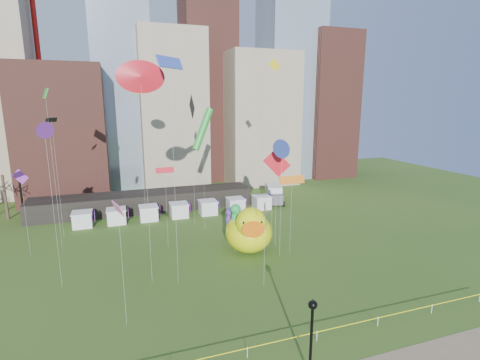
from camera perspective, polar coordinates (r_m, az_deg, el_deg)
name	(u,v)px	position (r m, az deg, el deg)	size (l,w,h in m)	color
ground	(247,358)	(30.47, 1.16, -26.25)	(160.00, 160.00, 0.00)	#32561B
skyline	(162,91)	(84.15, -12.19, 13.61)	(101.00, 23.00, 68.00)	brown
pavilion	(145,201)	(66.81, -14.72, -3.28)	(38.00, 6.00, 3.20)	black
vendor_tents	(179,211)	(61.75, -9.58, -4.79)	(33.24, 2.80, 2.40)	white
caution_tape	(247,350)	(30.05, 1.16, -25.23)	(50.00, 0.06, 0.90)	white
big_duck	(249,230)	(46.51, 1.46, -7.92)	(7.59, 9.02, 6.45)	#E8F30C
small_duck	(241,221)	(55.00, 0.22, -6.46)	(3.53, 4.18, 2.98)	white
seahorse_green	(235,216)	(46.02, -0.72, -5.76)	(1.45, 1.75, 6.40)	silver
seahorse_purple	(230,218)	(48.55, -1.67, -6.10)	(1.59, 1.77, 5.22)	silver
lamppost	(312,330)	(27.21, 11.25, -22.19)	(0.63, 0.63, 6.02)	black
box_truck	(274,193)	(70.58, 5.38, -2.09)	(4.76, 7.85, 3.14)	white
kite_0	(277,164)	(46.09, 5.83, 2.56)	(3.20, 1.61, 13.15)	silver
kite_1	(118,209)	(30.89, -18.71, -4.36)	(1.01, 2.57, 10.94)	silver
kite_2	(52,122)	(54.87, -27.63, 8.15)	(1.33, 1.77, 16.95)	silver
kite_3	(45,94)	(50.72, -28.40, 11.83)	(1.45, 4.18, 20.60)	silver
kite_4	(274,76)	(50.19, 5.45, 16.04)	(1.33, 1.20, 24.64)	silver
kite_5	(170,64)	(36.10, -11.03, 17.56)	(2.90, 2.88, 23.14)	silver
kite_6	(292,180)	(44.82, 8.21, 0.00)	(3.25, 0.61, 10.11)	silver
kite_7	(44,131)	(39.25, -28.51, 6.83)	(0.98, 1.48, 17.14)	silver
kite_8	(165,171)	(46.90, -11.78, 1.45)	(2.32, 0.38, 10.85)	silver
kite_9	(265,211)	(36.62, 3.97, -4.88)	(0.46, 1.52, 9.24)	silver
kite_10	(192,108)	(55.14, -7.61, 11.21)	(0.07, 3.64, 20.15)	silver
kite_11	(203,129)	(52.50, -5.89, 8.00)	(3.73, 2.22, 18.24)	silver
kite_12	(139,87)	(56.04, -15.74, 13.91)	(1.83, 1.17, 22.11)	silver
kite_13	(282,149)	(43.33, 6.67, 4.91)	(0.71, 2.27, 14.66)	silver
kite_15	(21,179)	(50.41, -31.35, 0.18)	(1.85, 0.51, 11.20)	silver
kite_16	(141,77)	(36.92, -15.41, 15.44)	(3.11, 0.55, 22.87)	silver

